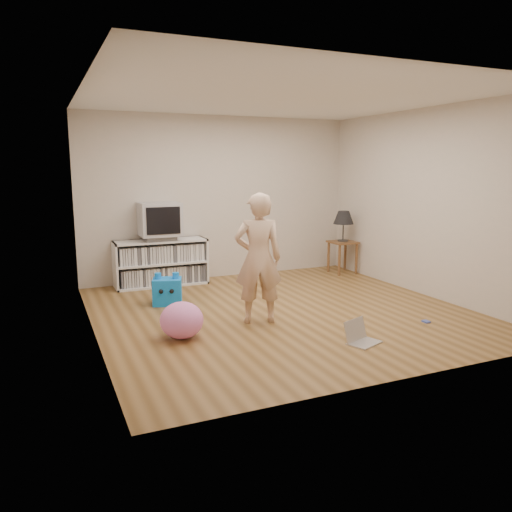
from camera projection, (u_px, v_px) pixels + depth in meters
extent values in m
plane|color=brown|center=(281.00, 311.00, 6.29)|extent=(4.50, 4.50, 0.00)
cube|color=beige|center=(220.00, 198.00, 8.09)|extent=(4.50, 0.02, 2.60)
cube|color=beige|center=(406.00, 229.00, 4.03)|extent=(4.50, 0.02, 2.60)
cube|color=beige|center=(88.00, 215.00, 5.17)|extent=(0.02, 4.50, 2.60)
cube|color=beige|center=(426.00, 203.00, 6.95)|extent=(0.02, 4.50, 2.60)
cube|color=white|center=(283.00, 97.00, 5.83)|extent=(4.50, 4.50, 0.01)
cube|color=white|center=(158.00, 260.00, 7.82)|extent=(1.40, 0.03, 0.70)
cube|color=white|center=(115.00, 266.00, 7.36)|extent=(0.03, 0.45, 0.70)
cube|color=white|center=(204.00, 259.00, 7.91)|extent=(0.03, 0.45, 0.70)
cube|color=white|center=(162.00, 284.00, 7.69)|extent=(1.40, 0.45, 0.03)
cube|color=white|center=(161.00, 263.00, 7.64)|extent=(1.34, 0.45, 0.03)
cube|color=white|center=(160.00, 241.00, 7.58)|extent=(1.40, 0.45, 0.03)
cube|color=silver|center=(161.00, 263.00, 7.64)|extent=(1.26, 0.36, 0.64)
cube|color=gray|center=(160.00, 238.00, 7.57)|extent=(0.45, 0.35, 0.07)
cube|color=#B1B1B7|center=(159.00, 219.00, 7.52)|extent=(0.60, 0.52, 0.50)
cube|color=black|center=(164.00, 221.00, 7.28)|extent=(0.50, 0.01, 0.40)
cylinder|color=brown|center=(339.00, 260.00, 8.30)|extent=(0.04, 0.04, 0.52)
cylinder|color=brown|center=(356.00, 259.00, 8.43)|extent=(0.04, 0.04, 0.52)
cylinder|color=brown|center=(328.00, 257.00, 8.60)|extent=(0.04, 0.04, 0.52)
cylinder|color=brown|center=(345.00, 256.00, 8.74)|extent=(0.04, 0.04, 0.52)
cube|color=brown|center=(343.00, 242.00, 8.47)|extent=(0.42, 0.42, 0.03)
cylinder|color=#333333|center=(343.00, 240.00, 8.46)|extent=(0.18, 0.18, 0.02)
cylinder|color=#333333|center=(343.00, 230.00, 8.43)|extent=(0.02, 0.02, 0.32)
imported|color=beige|center=(258.00, 259.00, 5.73)|extent=(0.63, 0.51, 1.51)
cube|color=silver|center=(364.00, 343.00, 5.14)|extent=(0.40, 0.34, 0.02)
cube|color=silver|center=(355.00, 330.00, 5.20)|extent=(0.34, 0.19, 0.22)
cube|color=black|center=(355.00, 330.00, 5.20)|extent=(0.30, 0.15, 0.18)
cube|color=#4459B7|center=(426.00, 322.00, 5.84)|extent=(0.07, 0.09, 0.02)
cube|color=#0C7EF4|center=(167.00, 291.00, 6.58)|extent=(0.44, 0.39, 0.35)
cylinder|color=#0C7EF4|center=(158.00, 276.00, 6.53)|extent=(0.09, 0.09, 0.08)
cylinder|color=#0C7EF4|center=(176.00, 275.00, 6.56)|extent=(0.09, 0.09, 0.08)
sphere|color=black|center=(161.00, 292.00, 6.42)|extent=(0.06, 0.06, 0.06)
sphere|color=black|center=(172.00, 291.00, 6.43)|extent=(0.06, 0.06, 0.06)
ellipsoid|color=#FF82DA|center=(182.00, 320.00, 5.28)|extent=(0.56, 0.56, 0.39)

